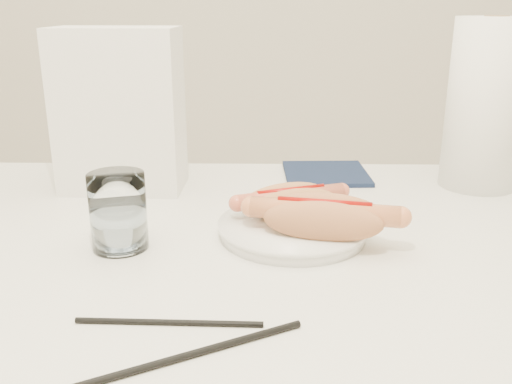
{
  "coord_description": "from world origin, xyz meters",
  "views": [
    {
      "loc": [
        0.07,
        -0.68,
        1.05
      ],
      "look_at": [
        0.06,
        0.02,
        0.82
      ],
      "focal_mm": 39.65,
      "sensor_mm": 36.0,
      "label": 1
    }
  ],
  "objects_px": {
    "table": "(215,287)",
    "paper_towel_roll": "(485,105)",
    "plate": "(293,230)",
    "hotdog_right": "(324,218)",
    "hotdog_left": "(291,201)",
    "napkin_box": "(120,111)",
    "water_glass": "(118,211)"
  },
  "relations": [
    {
      "from": "table",
      "to": "paper_towel_roll",
      "type": "height_order",
      "value": "paper_towel_roll"
    },
    {
      "from": "table",
      "to": "plate",
      "type": "height_order",
      "value": "plate"
    },
    {
      "from": "hotdog_right",
      "to": "plate",
      "type": "bearing_deg",
      "value": 147.46
    },
    {
      "from": "hotdog_left",
      "to": "paper_towel_roll",
      "type": "relative_size",
      "value": 0.56
    },
    {
      "from": "hotdog_right",
      "to": "napkin_box",
      "type": "distance_m",
      "value": 0.41
    },
    {
      "from": "table",
      "to": "hotdog_left",
      "type": "height_order",
      "value": "hotdog_left"
    },
    {
      "from": "napkin_box",
      "to": "table",
      "type": "bearing_deg",
      "value": -52.9
    },
    {
      "from": "plate",
      "to": "paper_towel_roll",
      "type": "distance_m",
      "value": 0.42
    },
    {
      "from": "plate",
      "to": "water_glass",
      "type": "bearing_deg",
      "value": -169.53
    },
    {
      "from": "hotdog_right",
      "to": "napkin_box",
      "type": "relative_size",
      "value": 0.72
    },
    {
      "from": "hotdog_right",
      "to": "water_glass",
      "type": "distance_m",
      "value": 0.26
    },
    {
      "from": "water_glass",
      "to": "paper_towel_roll",
      "type": "height_order",
      "value": "paper_towel_roll"
    },
    {
      "from": "table",
      "to": "paper_towel_roll",
      "type": "relative_size",
      "value": 4.24
    },
    {
      "from": "napkin_box",
      "to": "paper_towel_roll",
      "type": "distance_m",
      "value": 0.61
    },
    {
      "from": "table",
      "to": "water_glass",
      "type": "height_order",
      "value": "water_glass"
    },
    {
      "from": "hotdog_right",
      "to": "paper_towel_roll",
      "type": "distance_m",
      "value": 0.41
    },
    {
      "from": "hotdog_right",
      "to": "paper_towel_roll",
      "type": "relative_size",
      "value": 0.68
    },
    {
      "from": "table",
      "to": "water_glass",
      "type": "xyz_separation_m",
      "value": [
        -0.12,
        -0.01,
        0.11
      ]
    },
    {
      "from": "paper_towel_roll",
      "to": "hotdog_left",
      "type": "bearing_deg",
      "value": -149.78
    },
    {
      "from": "napkin_box",
      "to": "plate",
      "type": "bearing_deg",
      "value": -34.97
    },
    {
      "from": "table",
      "to": "paper_towel_roll",
      "type": "distance_m",
      "value": 0.55
    },
    {
      "from": "hotdog_right",
      "to": "paper_towel_roll",
      "type": "bearing_deg",
      "value": 53.08
    },
    {
      "from": "hotdog_left",
      "to": "table",
      "type": "bearing_deg",
      "value": -165.02
    },
    {
      "from": "hotdog_left",
      "to": "napkin_box",
      "type": "relative_size",
      "value": 0.59
    },
    {
      "from": "table",
      "to": "hotdog_right",
      "type": "xyz_separation_m",
      "value": [
        0.14,
        0.0,
        0.1
      ]
    },
    {
      "from": "table",
      "to": "water_glass",
      "type": "bearing_deg",
      "value": -177.45
    },
    {
      "from": "hotdog_left",
      "to": "plate",
      "type": "bearing_deg",
      "value": -108.17
    },
    {
      "from": "water_glass",
      "to": "paper_towel_roll",
      "type": "bearing_deg",
      "value": 26.11
    },
    {
      "from": "hotdog_left",
      "to": "paper_towel_roll",
      "type": "bearing_deg",
      "value": 9.72
    },
    {
      "from": "hotdog_left",
      "to": "hotdog_right",
      "type": "distance_m",
      "value": 0.08
    },
    {
      "from": "plate",
      "to": "paper_towel_roll",
      "type": "xyz_separation_m",
      "value": [
        0.33,
        0.23,
        0.13
      ]
    },
    {
      "from": "table",
      "to": "hotdog_left",
      "type": "distance_m",
      "value": 0.16
    }
  ]
}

